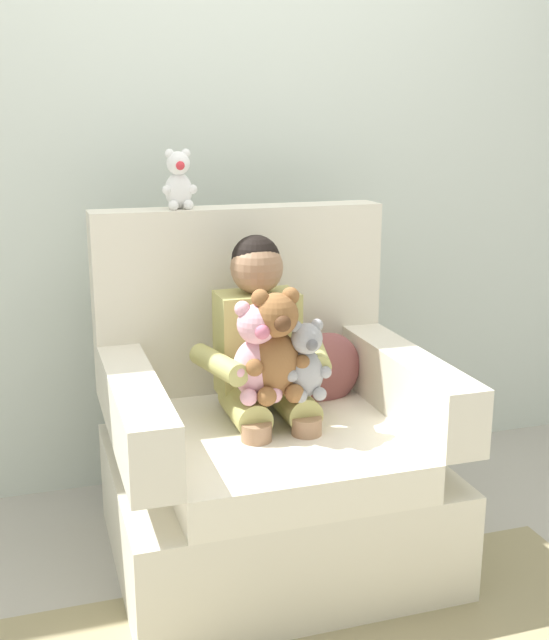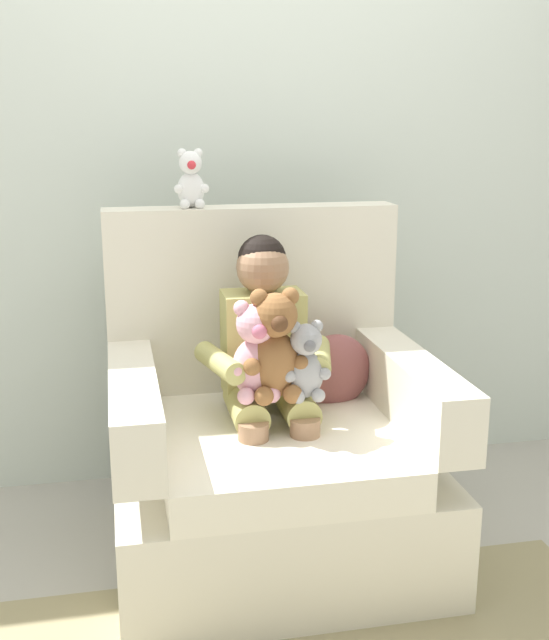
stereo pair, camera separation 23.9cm
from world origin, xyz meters
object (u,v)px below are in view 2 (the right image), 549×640
Objects in this scene: plush_grey at (306,363)px; plush_pink at (256,353)px; plush_brown at (275,348)px; plush_white_on_backrest at (191,181)px; armchair at (270,452)px; seated_child at (267,353)px; throw_pillow at (334,371)px.

plush_grey is 0.79× the size of plush_pink.
plush_brown is 1.74× the size of plush_white_on_backrest.
armchair is at bearing -56.07° from plush_white_on_backrest.
seated_child is 2.66× the size of plush_pink.
armchair is 0.40m from plush_pink.
plush_grey is at bearing -35.47° from plush_pink.
plush_grey is at bearing -57.23° from plush_white_on_backrest.
plush_white_on_backrest is at bearing 120.89° from plush_brown.
plush_brown is at bearing -35.44° from plush_pink.
plush_brown is 1.33× the size of throw_pillow.
throw_pillow is (0.31, 0.23, -0.15)m from plush_pink.
throw_pillow is at bearing 25.33° from armchair.
plush_brown is at bearing -65.00° from plush_white_on_backrest.
seated_child is 0.19m from plush_grey.
armchair is at bearing -61.45° from seated_child.
plush_pink is (-0.07, -0.11, 0.38)m from armchair.
plush_grey is at bearing -5.71° from plush_brown.
plush_pink is at bearing -143.84° from throw_pillow.
plush_white_on_backrest is at bearing 130.69° from seated_child.
plush_brown is 0.06m from plush_pink.
plush_grey is 0.95× the size of throw_pillow.
throw_pillow is at bearing 13.86° from plush_pink.
plush_grey is at bearing -54.67° from seated_child.
plush_pink is (-0.06, -0.13, 0.04)m from seated_child.
plush_pink reaches higher than plush_grey.
plush_white_on_backrest reaches higher than armchair.
armchair is at bearing 92.50° from plush_brown.
plush_brown is 0.39m from throw_pillow.
plush_brown reaches higher than plush_grey.
throw_pillow is (0.25, 0.10, -0.11)m from seated_child.
seated_child is at bearing 43.58° from plush_pink.
plush_grey is (0.08, -0.15, 0.35)m from armchair.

